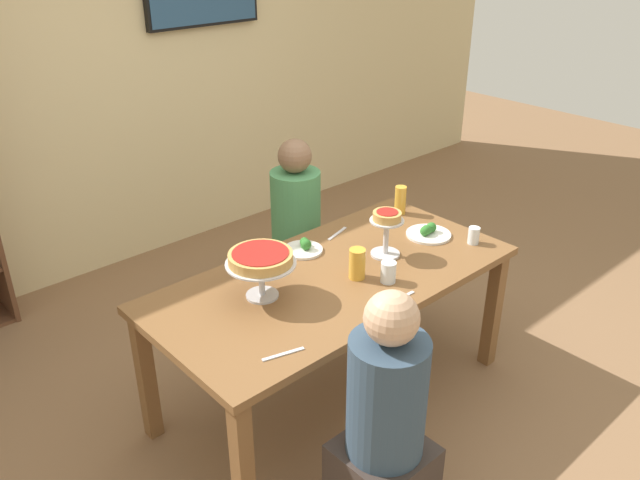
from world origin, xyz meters
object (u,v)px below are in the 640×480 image
at_px(water_glass_clear_far, 474,235).
at_px(salad_plate_near_diner, 304,248).
at_px(personal_pizza_stand, 387,225).
at_px(cutlery_fork_near, 400,299).
at_px(dining_table, 334,290).
at_px(beer_glass_amber_short, 357,264).
at_px(deep_dish_pizza_stand, 261,261).
at_px(diner_near_left, 384,439).
at_px(cutlery_knife_near, 283,354).
at_px(diner_far_right, 296,242).
at_px(salad_plate_far_diner, 428,232).
at_px(water_glass_clear_near, 388,272).
at_px(cutlery_fork_far, 337,234).
at_px(beer_glass_amber_tall, 400,200).

bearing_deg(water_glass_clear_far, salad_plate_near_diner, 143.39).
bearing_deg(salad_plate_near_diner, personal_pizza_stand, -48.02).
bearing_deg(cutlery_fork_near, dining_table, 102.49).
height_order(dining_table, beer_glass_amber_short, beer_glass_amber_short).
height_order(deep_dish_pizza_stand, water_glass_clear_far, deep_dish_pizza_stand).
bearing_deg(beer_glass_amber_short, diner_near_left, -127.23).
height_order(cutlery_fork_near, cutlery_knife_near, same).
bearing_deg(diner_far_right, diner_near_left, -29.00).
xyz_separation_m(personal_pizza_stand, salad_plate_near_diner, (-0.28, 0.31, -0.15)).
height_order(diner_far_right, salad_plate_far_diner, diner_far_right).
xyz_separation_m(diner_far_right, cutlery_fork_near, (-0.33, -1.12, 0.25)).
height_order(diner_far_right, water_glass_clear_near, diner_far_right).
bearing_deg(diner_near_left, salad_plate_near_diner, -25.21).
bearing_deg(water_glass_clear_near, salad_plate_near_diner, 100.44).
height_order(diner_far_right, water_glass_clear_far, diner_far_right).
relative_size(beer_glass_amber_short, cutlery_fork_far, 0.84).
bearing_deg(personal_pizza_stand, beer_glass_amber_short, -166.54).
distance_m(deep_dish_pizza_stand, cutlery_knife_near, 0.49).
distance_m(deep_dish_pizza_stand, personal_pizza_stand, 0.72).
distance_m(dining_table, cutlery_fork_near, 0.38).
bearing_deg(water_glass_clear_near, cutlery_fork_far, 71.96).
relative_size(diner_near_left, deep_dish_pizza_stand, 3.60).
bearing_deg(water_glass_clear_far, beer_glass_amber_tall, 89.91).
height_order(diner_far_right, salad_plate_near_diner, diner_far_right).
xyz_separation_m(salad_plate_far_diner, cutlery_knife_near, (-1.25, -0.29, -0.02)).
relative_size(salad_plate_near_diner, cutlery_fork_near, 1.14).
xyz_separation_m(salad_plate_near_diner, water_glass_clear_far, (0.72, -0.54, 0.03)).
xyz_separation_m(diner_far_right, salad_plate_near_diner, (-0.35, -0.48, 0.27)).
relative_size(dining_table, salad_plate_near_diner, 8.85).
bearing_deg(deep_dish_pizza_stand, diner_near_left, -93.70).
height_order(dining_table, personal_pizza_stand, personal_pizza_stand).
bearing_deg(cutlery_knife_near, cutlery_fork_far, 50.87).
xyz_separation_m(diner_far_right, beer_glass_amber_short, (-0.34, -0.85, 0.32)).
xyz_separation_m(deep_dish_pizza_stand, water_glass_clear_near, (0.52, -0.30, -0.13)).
distance_m(water_glass_clear_near, cutlery_fork_far, 0.56).
relative_size(salad_plate_far_diner, beer_glass_amber_tall, 1.46).
xyz_separation_m(diner_near_left, cutlery_fork_near, (0.50, 0.38, 0.25)).
xyz_separation_m(dining_table, salad_plate_near_diner, (0.05, 0.28, 0.10)).
bearing_deg(diner_far_right, salad_plate_far_diner, 18.35).
bearing_deg(dining_table, deep_dish_pizza_stand, 168.61).
relative_size(beer_glass_amber_short, cutlery_knife_near, 0.84).
bearing_deg(personal_pizza_stand, cutlery_fork_near, -128.35).
relative_size(water_glass_clear_far, cutlery_fork_far, 0.51).
xyz_separation_m(diner_near_left, salad_plate_near_diner, (0.48, 1.02, 0.27)).
bearing_deg(cutlery_fork_far, water_glass_clear_far, 113.38).
bearing_deg(salad_plate_near_diner, water_glass_clear_far, -36.61).
height_order(salad_plate_near_diner, water_glass_clear_far, water_glass_clear_far).
bearing_deg(water_glass_clear_near, beer_glass_amber_tall, 37.46).
bearing_deg(cutlery_fork_far, diner_far_right, -116.38).
distance_m(personal_pizza_stand, beer_glass_amber_tall, 0.54).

